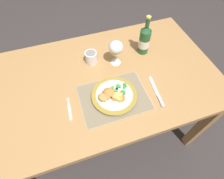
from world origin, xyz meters
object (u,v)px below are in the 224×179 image
table_knife (157,94)px  drinking_cup (91,57)px  dinner_plate (114,95)px  bottle (145,40)px  fork (70,110)px  wine_glass (116,48)px  dining_table (101,87)px

table_knife → drinking_cup: size_ratio=2.79×
dinner_plate → bottle: 0.42m
bottle → drinking_cup: 0.35m
dinner_plate → table_knife: size_ratio=1.18×
table_knife → drinking_cup: bearing=128.5°
fork → table_knife: bearing=-6.4°
fork → drinking_cup: (0.20, 0.30, 0.04)m
table_knife → bottle: (0.06, 0.34, 0.09)m
dinner_plate → bottle: size_ratio=0.97×
fork → drinking_cup: bearing=56.5°
wine_glass → drinking_cup: (-0.14, 0.05, -0.08)m
bottle → drinking_cup: bottle is taller
fork → wine_glass: bearing=35.9°
drinking_cup → wine_glass: bearing=-21.2°
fork → wine_glass: (0.34, 0.25, 0.12)m
dinner_plate → wine_glass: bearing=69.1°
table_knife → bottle: 0.36m
dining_table → dinner_plate: dinner_plate is taller
dining_table → bottle: size_ratio=5.56×
dinner_plate → fork: bearing=-179.2°
dining_table → fork: fork is taller
fork → drinking_cup: drinking_cup is taller
dinner_plate → fork: 0.25m
wine_glass → bottle: (0.20, 0.04, -0.02)m
dinner_plate → fork: size_ratio=1.82×
wine_glass → bottle: 0.21m
dining_table → drinking_cup: drinking_cup is taller
dining_table → dinner_plate: (0.03, -0.15, 0.11)m
wine_glass → bottle: size_ratio=0.65×
dining_table → table_knife: bearing=-38.1°
table_knife → dinner_plate: bearing=166.1°
table_knife → drinking_cup: drinking_cup is taller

